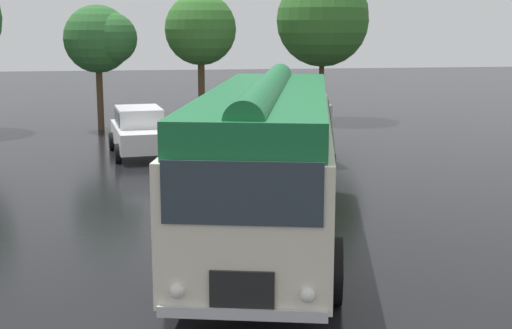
{
  "coord_description": "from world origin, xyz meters",
  "views": [
    {
      "loc": [
        -2.29,
        -13.87,
        4.48
      ],
      "look_at": [
        0.2,
        1.69,
        1.4
      ],
      "focal_mm": 50.0,
      "sensor_mm": 36.0,
      "label": 1
    }
  ],
  "objects": [
    {
      "name": "tree_centre",
      "position": [
        0.37,
        17.58,
        4.32
      ],
      "size": [
        3.12,
        3.12,
        5.88
      ],
      "color": "#4C3823",
      "rests_on": "ground"
    },
    {
      "name": "box_van",
      "position": [
        2.6,
        10.91,
        1.36
      ],
      "size": [
        2.44,
        5.82,
        2.5
      ],
      "color": "silver",
      "rests_on": "ground"
    },
    {
      "name": "vintage_bus",
      "position": [
        0.19,
        0.18,
        1.89
      ],
      "size": [
        4.84,
        10.38,
        3.49
      ],
      "color": "silver",
      "rests_on": "ground"
    },
    {
      "name": "car_near_left",
      "position": [
        -2.42,
        11.21,
        0.85
      ],
      "size": [
        2.31,
        4.36,
        1.66
      ],
      "color": "silver",
      "rests_on": "ground"
    },
    {
      "name": "tree_right_of_centre",
      "position": [
        6.35,
        19.35,
        4.81
      ],
      "size": [
        4.43,
        4.32,
        6.88
      ],
      "color": "#4C3823",
      "rests_on": "ground"
    },
    {
      "name": "tree_left_of_centre",
      "position": [
        -3.93,
        17.62,
        3.91
      ],
      "size": [
        3.13,
        2.9,
        5.36
      ],
      "color": "#4C3823",
      "rests_on": "ground"
    },
    {
      "name": "car_mid_left",
      "position": [
        0.21,
        11.2,
        0.85
      ],
      "size": [
        2.27,
        4.35,
        1.66
      ],
      "color": "black",
      "rests_on": "ground"
    },
    {
      "name": "ground_plane",
      "position": [
        0.0,
        0.0,
        0.0
      ],
      "size": [
        120.0,
        120.0,
        0.0
      ],
      "primitive_type": "plane",
      "color": "black"
    }
  ]
}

